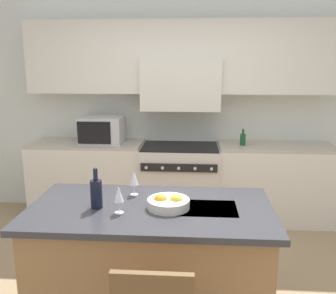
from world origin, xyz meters
TOP-DOWN VIEW (x-y plane):
  - back_cabinetry at (0.00, 2.05)m, footprint 10.00×0.46m
  - back_counter at (0.00, 1.80)m, footprint 3.70×0.62m
  - range_stove at (0.00, 1.78)m, footprint 0.95×0.70m
  - microwave at (-0.96, 1.80)m, footprint 0.51×0.41m
  - kitchen_island at (-0.14, -0.15)m, footprint 1.74×0.92m
  - wine_bottle at (-0.51, -0.20)m, footprint 0.08×0.08m
  - wine_glass_near at (-0.34, -0.28)m, footprint 0.07×0.07m
  - wine_glass_far at (-0.29, 0.08)m, footprint 0.07×0.07m
  - fruit_bowl at (-0.01, -0.17)m, footprint 0.30×0.30m
  - oil_bottle_on_counter at (0.75, 1.77)m, footprint 0.07×0.07m

SIDE VIEW (x-z plane):
  - kitchen_island at x=-0.14m, z-range 0.00..0.92m
  - range_stove at x=0.00m, z-range 0.00..0.92m
  - back_counter at x=0.00m, z-range 0.00..0.95m
  - fruit_bowl at x=-0.01m, z-range 0.90..1.00m
  - oil_bottle_on_counter at x=0.75m, z-range 0.92..1.12m
  - wine_bottle at x=-0.51m, z-range 0.88..1.17m
  - wine_glass_near at x=-0.34m, z-range 0.95..1.14m
  - wine_glass_far at x=-0.29m, z-range 0.95..1.14m
  - microwave at x=-0.96m, z-range 0.95..1.27m
  - back_cabinetry at x=0.00m, z-range 0.25..2.95m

